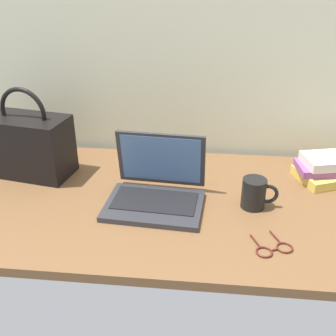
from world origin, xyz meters
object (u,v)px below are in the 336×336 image
at_px(book_stack, 326,169).
at_px(eyeglasses, 274,249).
at_px(remote_control_near, 146,163).
at_px(handbag, 29,144).
at_px(coffee_mug, 255,193).
at_px(laptop, 156,189).

bearing_deg(book_stack, eyeglasses, -118.63).
relative_size(remote_control_near, handbag, 0.49).
height_order(coffee_mug, eyeglasses, coffee_mug).
height_order(laptop, remote_control_near, laptop).
relative_size(laptop, remote_control_near, 1.99).
distance_m(coffee_mug, handbag, 0.82).
xyz_separation_m(coffee_mug, remote_control_near, (-0.39, 0.25, -0.04)).
distance_m(laptop, coffee_mug, 0.32).
bearing_deg(laptop, remote_control_near, 106.51).
xyz_separation_m(coffee_mug, eyeglasses, (0.04, -0.22, -0.05)).
xyz_separation_m(laptop, remote_control_near, (-0.08, 0.25, -0.03)).
height_order(laptop, eyeglasses, laptop).
relative_size(remote_control_near, eyeglasses, 1.25).
relative_size(coffee_mug, book_stack, 0.51).
xyz_separation_m(coffee_mug, book_stack, (0.27, 0.21, -0.01)).
bearing_deg(laptop, handbag, 162.65).
relative_size(coffee_mug, remote_control_near, 0.72).
distance_m(remote_control_near, book_stack, 0.67).
bearing_deg(laptop, eyeglasses, -31.72).
bearing_deg(eyeglasses, handbag, 156.20).
xyz_separation_m(handbag, book_stack, (1.08, 0.06, -0.07)).
height_order(laptop, handbag, handbag).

